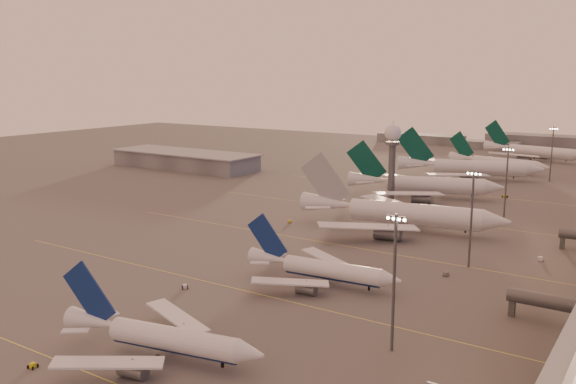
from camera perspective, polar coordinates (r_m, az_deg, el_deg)
The scene contains 24 objects.
ground at distance 144.44m, azimuth -12.17°, elevation -8.84°, with size 700.00×700.00×0.00m, color #585656.
taxiway_markings at distance 172.13m, azimuth 8.61°, elevation -5.46°, with size 180.00×185.25×0.02m.
hangar at distance 323.15m, azimuth -9.62°, elevation 3.01°, with size 82.00×27.00×8.50m.
radar_tower at distance 235.43m, azimuth 9.75°, elevation 4.15°, with size 6.40×6.40×31.10m.
mast_a at distance 108.36m, azimuth 9.90°, elevation -7.84°, with size 3.60×0.56×25.00m.
mast_b at distance 159.44m, azimuth 16.79°, elevation -2.04°, with size 3.60×0.56×25.00m.
mast_c at distance 212.98m, azimuth 19.75°, elevation 0.98°, with size 3.60×0.56×25.00m.
mast_d at distance 300.81m, azimuth 23.46°, elevation 3.48°, with size 3.60×0.56×25.00m.
distant_horizon at distance 432.72m, azimuth 20.34°, elevation 4.42°, with size 165.00×37.50×9.00m.
narrowbody_near at distance 110.26m, azimuth -11.80°, elevation -13.47°, with size 39.74×31.43×15.66m.
narrowbody_mid at distance 143.25m, azimuth 3.18°, elevation -7.45°, with size 39.31×31.27×15.36m.
widebody_white at distance 194.21m, azimuth 10.53°, elevation -2.38°, with size 66.45×52.85×23.50m.
greentail_a at distance 247.54m, azimuth 12.65°, elevation 0.39°, with size 59.32×47.15×22.31m.
greentail_b at distance 295.34m, azimuth 16.62°, elevation 1.94°, with size 63.79×50.67×24.08m.
greentail_c at distance 323.36m, azimuth 19.01°, elevation 2.40°, with size 52.46×42.01×19.20m.
greentail_d at distance 372.87m, azimuth 22.05°, elevation 3.34°, with size 59.50×47.60×21.84m.
gsv_tug_near at distance 114.17m, azimuth -22.77°, elevation -14.76°, with size 2.20×3.22×0.86m.
gsv_tug_mid at distance 143.12m, azimuth -9.62°, elevation -8.73°, with size 3.63×3.56×0.91m.
gsv_truck_b at distance 153.82m, azimuth 14.70°, elevation -7.27°, with size 5.77×2.83×2.23m.
gsv_truck_c at distance 201.08m, azimuth 0.25°, elevation -2.63°, with size 5.00×4.53×2.01m.
gsv_catering_b at distance 173.93m, azimuth 22.64°, elevation -5.31°, with size 5.59×3.56×4.24m.
gsv_tug_far at distance 225.25m, azimuth 9.24°, elevation -1.42°, with size 2.98×3.96×1.01m.
gsv_truck_d at distance 264.05m, azimuth 5.23°, elevation 0.65°, with size 3.21×5.92×2.27m.
gsv_tug_hangar at distance 256.63m, azimuth 19.63°, elevation -0.38°, with size 4.31×2.96×1.15m.
Camera 1 is at (97.79, -94.62, 48.44)m, focal length 38.00 mm.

